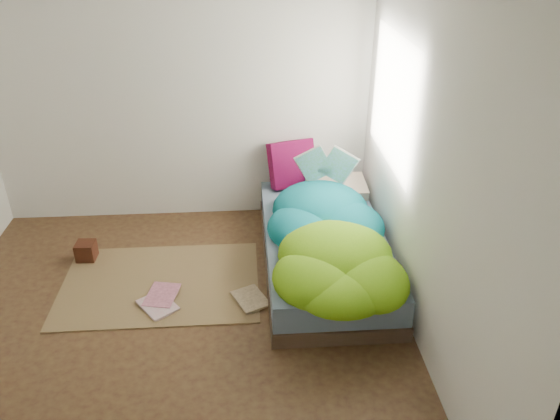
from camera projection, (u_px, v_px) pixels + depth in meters
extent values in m
cube|color=#3D2117|center=(172.00, 328.00, 4.01)|extent=(3.50, 3.50, 0.00)
cube|color=silver|center=(178.00, 86.00, 4.91)|extent=(3.50, 0.04, 2.60)
cube|color=silver|center=(83.00, 379.00, 1.86)|extent=(3.50, 0.04, 2.60)
cube|color=silver|center=(428.00, 159.00, 3.49)|extent=(0.04, 3.50, 2.60)
cube|color=white|center=(392.00, 100.00, 4.23)|extent=(0.01, 1.00, 1.20)
cube|color=#3E3322|center=(323.00, 259.00, 4.69)|extent=(1.00, 2.00, 0.12)
cube|color=slate|center=(324.00, 243.00, 4.61)|extent=(0.98, 1.96, 0.22)
cube|color=brown|center=(161.00, 283.00, 4.48)|extent=(1.60, 1.10, 0.01)
cube|color=white|center=(337.00, 188.00, 5.12)|extent=(0.56, 0.36, 0.12)
cube|color=#4F0530|center=(292.00, 164.00, 5.23)|extent=(0.46, 0.27, 0.44)
cube|color=black|center=(86.00, 251.00, 4.75)|extent=(0.17, 0.17, 0.16)
imported|color=beige|center=(145.00, 311.00, 4.14)|extent=(0.36, 0.38, 0.02)
imported|color=pink|center=(148.00, 295.00, 4.32)|extent=(0.29, 0.35, 0.03)
imported|color=tan|center=(238.00, 303.00, 4.22)|extent=(0.33, 0.36, 0.02)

